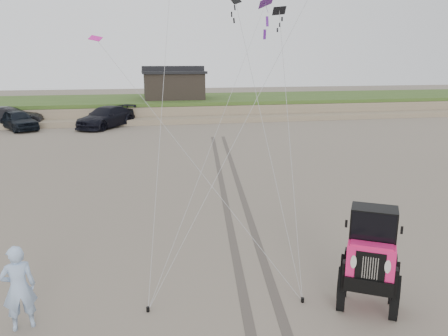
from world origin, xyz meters
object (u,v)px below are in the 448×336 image
Objects in this scene: jeep at (370,270)px; man at (19,288)px; truck_a at (18,120)px; cabin at (173,84)px; truck_b at (9,117)px; truck_c at (106,117)px.

man is at bearing -155.02° from jeep.
truck_a is at bearing 146.74° from jeep.
cabin is 38.17m from jeep.
cabin is at bearing -68.63° from truck_b.
truck_c reaches higher than truck_b.
truck_a is at bearing -146.16° from truck_c.
truck_c is (7.12, -0.05, 0.06)m from truck_a.
jeep is (1.25, -38.08, -2.24)m from cabin.
truck_a is 30.51m from man.
jeep is (16.04, -32.15, 0.12)m from truck_b.
truck_b is at bearing 147.18° from jeep.
jeep reaches higher than truck_a.
man is at bearing -109.02° from truck_a.
jeep is at bearing -41.42° from truck_c.
cabin is 37.95m from man.
cabin is at bearing 83.68° from truck_c.
cabin is 1.04× the size of truck_c.
cabin is 16.11m from truck_b.
cabin is 1.20× the size of jeep.
jeep is at bearing 157.22° from man.
truck_a is 7.12m from truck_c.
truck_a is 2.51× the size of man.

